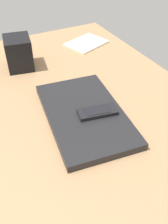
# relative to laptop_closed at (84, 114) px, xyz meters

# --- Properties ---
(desk_surface) EXTENTS (1.20, 0.80, 0.03)m
(desk_surface) POSITION_rel_laptop_closed_xyz_m (-0.05, 0.00, -0.03)
(desk_surface) COLOR #9E7751
(desk_surface) RESTS_ON ground
(laptop_closed) EXTENTS (0.38, 0.26, 0.02)m
(laptop_closed) POSITION_rel_laptop_closed_xyz_m (0.00, 0.00, 0.00)
(laptop_closed) COLOR black
(laptop_closed) RESTS_ON desk_surface
(cell_phone_on_laptop) EXTENTS (0.07, 0.12, 0.01)m
(cell_phone_on_laptop) POSITION_rel_laptop_closed_xyz_m (0.03, 0.03, 0.02)
(cell_phone_on_laptop) COLOR black
(cell_phone_on_laptop) RESTS_ON laptop_closed
(desk_organizer) EXTENTS (0.13, 0.11, 0.12)m
(desk_organizer) POSITION_rel_laptop_closed_xyz_m (-0.38, -0.08, 0.05)
(desk_organizer) COLOR black
(desk_organizer) RESTS_ON desk_surface
(notepad) EXTENTS (0.18, 0.20, 0.01)m
(notepad) POSITION_rel_laptop_closed_xyz_m (-0.44, 0.24, -0.01)
(notepad) COLOR white
(notepad) RESTS_ON desk_surface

